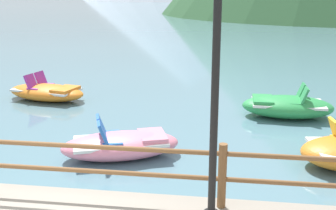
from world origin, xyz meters
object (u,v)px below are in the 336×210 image
Objects in this scene: pedal_boat_0 at (121,145)px; pedal_boat_1 at (287,106)px; lamp_post at (217,43)px; pedal_boat_3 at (47,92)px.

pedal_boat_1 reaches higher than pedal_boat_0.
lamp_post is 1.39× the size of pedal_boat_3.
pedal_boat_1 is 0.87× the size of pedal_boat_3.
pedal_boat_0 is 0.95× the size of pedal_boat_3.
pedal_boat_3 is at bearing 127.56° from lamp_post.
pedal_boat_1 is 7.29m from pedal_boat_3.
pedal_boat_1 is (3.78, 3.39, 0.03)m from pedal_boat_0.
lamp_post is 1.59× the size of pedal_boat_1.
lamp_post reaches higher than pedal_boat_0.
lamp_post is at bearing -55.48° from pedal_boat_0.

